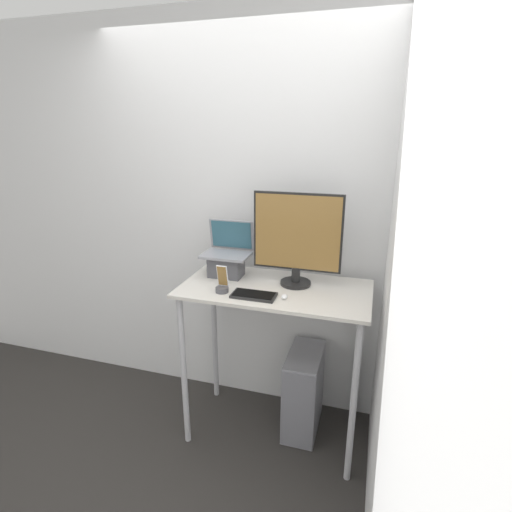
{
  "coord_description": "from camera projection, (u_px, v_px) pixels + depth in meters",
  "views": [
    {
      "loc": [
        0.52,
        -1.8,
        1.91
      ],
      "look_at": [
        -0.12,
        0.29,
        1.2
      ],
      "focal_mm": 28.0,
      "sensor_mm": 36.0,
      "label": 1
    }
  ],
  "objects": [
    {
      "name": "ground_plane",
      "position": [
        261.0,
        464.0,
        2.37
      ],
      "size": [
        12.0,
        12.0,
        0.0
      ],
      "primitive_type": "plane",
      "color": "#2D2B28"
    },
    {
      "name": "wall_back",
      "position": [
        290.0,
        226.0,
        2.57
      ],
      "size": [
        6.0,
        0.05,
        2.6
      ],
      "color": "silver",
      "rests_on": "ground_plane"
    },
    {
      "name": "wall_side_right",
      "position": [
        396.0,
        269.0,
        1.79
      ],
      "size": [
        0.05,
        6.0,
        2.6
      ],
      "color": "silver",
      "rests_on": "ground_plane"
    },
    {
      "name": "desk",
      "position": [
        275.0,
        313.0,
        2.37
      ],
      "size": [
        1.09,
        0.58,
        1.02
      ],
      "color": "beige",
      "rests_on": "ground_plane"
    },
    {
      "name": "laptop",
      "position": [
        227.0,
        260.0,
        2.47
      ],
      "size": [
        0.29,
        0.22,
        0.34
      ],
      "color": "#4C4C51",
      "rests_on": "desk"
    },
    {
      "name": "monitor",
      "position": [
        297.0,
        240.0,
        2.27
      ],
      "size": [
        0.51,
        0.18,
        0.54
      ],
      "color": "black",
      "rests_on": "desk"
    },
    {
      "name": "keyboard",
      "position": [
        254.0,
        295.0,
        2.19
      ],
      "size": [
        0.24,
        0.13,
        0.02
      ],
      "color": "black",
      "rests_on": "desk"
    },
    {
      "name": "mouse",
      "position": [
        284.0,
        297.0,
        2.16
      ],
      "size": [
        0.03,
        0.05,
        0.02
      ],
      "color": "white",
      "rests_on": "desk"
    },
    {
      "name": "cell_phone",
      "position": [
        222.0,
        285.0,
        2.24
      ],
      "size": [
        0.07,
        0.07,
        0.16
      ],
      "color": "#4C4C51",
      "rests_on": "desk"
    },
    {
      "name": "computer_tower",
      "position": [
        303.0,
        391.0,
        2.58
      ],
      "size": [
        0.21,
        0.42,
        0.55
      ],
      "color": "gray",
      "rests_on": "ground_plane"
    }
  ]
}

